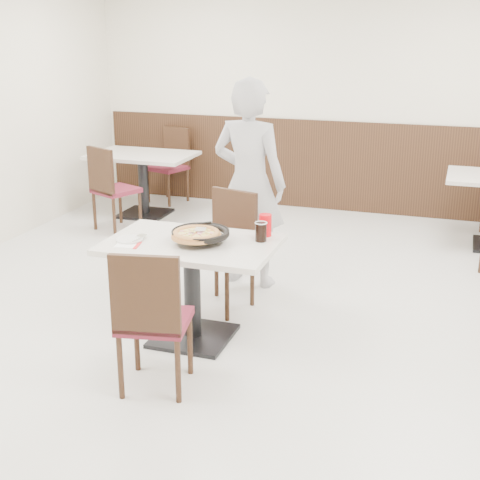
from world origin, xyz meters
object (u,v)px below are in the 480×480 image
(pizza, at_px, (196,236))
(cola_glass, at_px, (261,232))
(diner_person, at_px, (249,184))
(bg_table_left, at_px, (144,185))
(chair_far, at_px, (221,253))
(side_plate, at_px, (129,240))
(bg_chair_left_near, at_px, (116,188))
(chair_near, at_px, (155,317))
(bg_chair_left_far, at_px, (167,166))
(pizza_pan, at_px, (201,237))
(main_table, at_px, (192,291))
(red_cup, at_px, (265,225))

(pizza, height_order, cola_glass, cola_glass)
(diner_person, bearing_deg, bg_table_left, -35.86)
(diner_person, bearing_deg, chair_far, 93.13)
(pizza, xyz_separation_m, side_plate, (-0.48, -0.08, -0.05))
(diner_person, height_order, bg_chair_left_near, diner_person)
(diner_person, distance_m, bg_table_left, 2.59)
(chair_near, relative_size, bg_chair_left_far, 1.00)
(bg_chair_left_near, bearing_deg, pizza, -26.35)
(bg_chair_left_far, bearing_deg, bg_chair_left_near, 106.54)
(cola_glass, bearing_deg, pizza, -153.21)
(chair_far, relative_size, cola_glass, 7.31)
(chair_far, height_order, pizza_pan, chair_far)
(pizza_pan, bearing_deg, bg_chair_left_near, 130.22)
(chair_near, xyz_separation_m, bg_table_left, (-1.87, 3.62, -0.10))
(cola_glass, bearing_deg, side_plate, -161.91)
(chair_near, height_order, diner_person, diner_person)
(cola_glass, height_order, bg_chair_left_far, bg_chair_left_far)
(main_table, bearing_deg, diner_person, 87.95)
(pizza, bearing_deg, chair_near, -91.46)
(diner_person, bearing_deg, bg_chair_left_far, -45.39)
(pizza, distance_m, diner_person, 1.25)
(chair_far, bearing_deg, red_cup, 162.24)
(red_cup, relative_size, bg_chair_left_near, 0.17)
(diner_person, height_order, bg_table_left, diner_person)
(pizza_pan, relative_size, bg_chair_left_far, 0.34)
(bg_table_left, height_order, bg_chair_left_near, bg_chair_left_near)
(chair_near, distance_m, bg_chair_left_far, 4.66)
(main_table, xyz_separation_m, bg_table_left, (-1.83, 2.92, 0.00))
(chair_near, distance_m, pizza_pan, 0.78)
(red_cup, distance_m, diner_person, 1.00)
(chair_near, xyz_separation_m, bg_chair_left_near, (-1.89, 2.98, 0.00))
(chair_far, xyz_separation_m, red_cup, (0.45, -0.29, 0.35))
(bg_table_left, bearing_deg, diner_person, -42.28)
(chair_far, xyz_separation_m, bg_chair_left_near, (-1.86, 1.69, 0.00))
(pizza_pan, bearing_deg, cola_glass, 22.44)
(cola_glass, xyz_separation_m, red_cup, (-0.01, 0.13, 0.02))
(main_table, height_order, chair_far, chair_far)
(pizza_pan, xyz_separation_m, bg_chair_left_near, (-1.92, 2.27, -0.32))
(pizza, xyz_separation_m, bg_chair_left_near, (-1.91, 2.32, -0.34))
(pizza, bearing_deg, cola_glass, 26.79)
(diner_person, distance_m, bg_chair_left_far, 3.04)
(pizza_pan, distance_m, pizza, 0.05)
(main_table, bearing_deg, cola_glass, 19.97)
(bg_chair_left_near, distance_m, bg_chair_left_far, 1.30)
(chair_near, relative_size, diner_person, 0.53)
(diner_person, bearing_deg, main_table, 94.37)
(cola_glass, xyz_separation_m, diner_person, (-0.42, 1.04, 0.09))
(red_cup, relative_size, diner_person, 0.09)
(main_table, relative_size, diner_person, 0.66)
(bg_table_left, xyz_separation_m, bg_chair_left_far, (0.01, 0.66, 0.10))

